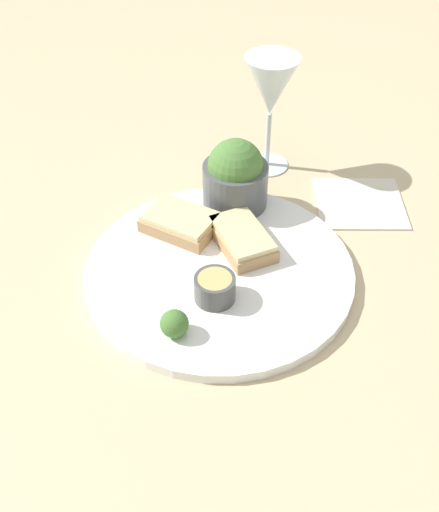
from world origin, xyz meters
TOP-DOWN VIEW (x-y plane):
  - ground_plane at (0.00, 0.00)m, footprint 4.00×4.00m
  - dinner_plate at (0.00, 0.00)m, footprint 0.35×0.35m
  - salad_bowl at (-0.11, 0.08)m, footprint 0.09×0.09m
  - sauce_ramekin at (0.05, -0.03)m, footprint 0.05×0.05m
  - cheese_toast_near at (-0.09, -0.01)m, footprint 0.12×0.11m
  - cheese_toast_far at (-0.02, 0.05)m, footprint 0.10×0.07m
  - wine_glass at (-0.19, 0.18)m, footprint 0.08×0.08m
  - garnish at (0.07, -0.10)m, footprint 0.03×0.03m
  - napkin at (-0.04, 0.25)m, footprint 0.17×0.17m

SIDE VIEW (x-z plane):
  - ground_plane at x=0.00m, z-range 0.00..0.00m
  - napkin at x=-0.04m, z-range 0.00..0.01m
  - dinner_plate at x=0.00m, z-range 0.00..0.01m
  - cheese_toast_near at x=-0.09m, z-range 0.01..0.04m
  - cheese_toast_far at x=-0.02m, z-range 0.01..0.04m
  - garnish at x=0.07m, z-range 0.01..0.05m
  - sauce_ramekin at x=0.05m, z-range 0.02..0.05m
  - salad_bowl at x=-0.11m, z-range 0.01..0.11m
  - wine_glass at x=-0.19m, z-range 0.04..0.22m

